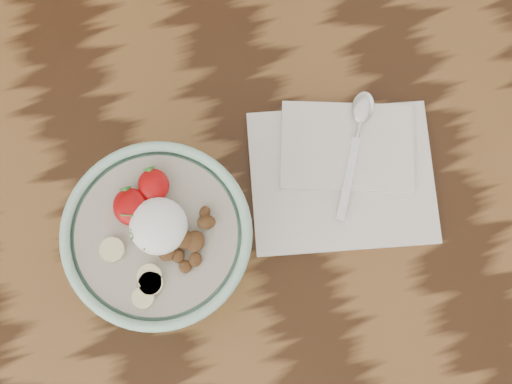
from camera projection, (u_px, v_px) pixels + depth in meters
table at (278, 236)px, 99.47cm from camera, size 160.00×90.00×75.00cm
breakfast_bowl at (161, 240)px, 82.64cm from camera, size 21.34×21.34×14.51cm
napkin at (343, 171)px, 91.29cm from camera, size 26.73×23.42×1.43cm
spoon at (359, 125)px, 91.35cm from camera, size 10.16×16.21×0.91cm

